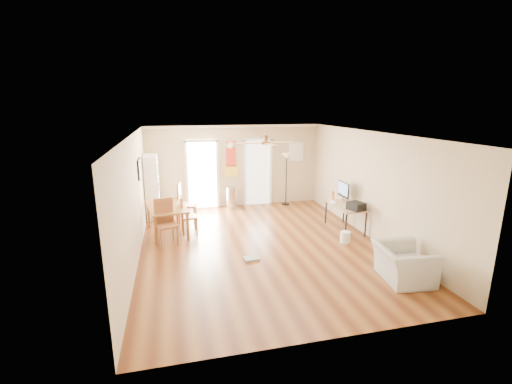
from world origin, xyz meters
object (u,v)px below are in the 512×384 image
object	(u,v)px
computer_desk	(345,217)
dining_chair_right_b	(189,215)
bookshelf	(152,187)
trash_can	(231,198)
dining_table	(167,220)
printer	(356,206)
armchair	(403,263)
dining_chair_near	(167,223)
dining_chair_right_a	(187,203)
wastebasket_a	(345,237)
torchiere_lamp	(286,179)

from	to	relation	value
computer_desk	dining_chair_right_b	bearing A→B (deg)	169.81
bookshelf	trash_can	xyz separation A→B (m)	(2.36, 0.35, -0.57)
computer_desk	dining_table	bearing A→B (deg)	170.14
dining_table	printer	world-z (taller)	printer
armchair	dining_chair_near	bearing A→B (deg)	64.48
dining_table	trash_can	distance (m)	2.70
printer	dining_chair_near	bearing A→B (deg)	158.20
dining_table	dining_chair_right_a	size ratio (longest dim) A/B	1.31
bookshelf	wastebasket_a	xyz separation A→B (m)	(4.53, -3.12, -0.78)
dining_chair_right_a	bookshelf	bearing A→B (deg)	63.42
bookshelf	torchiere_lamp	distance (m)	4.21
computer_desk	printer	size ratio (longest dim) A/B	3.24
dining_chair_right_a	printer	world-z (taller)	dining_chair_right_a
armchair	bookshelf	bearing A→B (deg)	50.26
dining_chair_right_a	torchiere_lamp	distance (m)	3.43
dining_chair_right_a	trash_can	world-z (taller)	dining_chair_right_a
dining_table	printer	distance (m)	4.77
dining_table	wastebasket_a	bearing A→B (deg)	-21.46
dining_chair_right_b	trash_can	bearing A→B (deg)	-39.69
dining_chair_near	torchiere_lamp	xyz separation A→B (m)	(3.79, 2.65, 0.31)
dining_chair_right_b	wastebasket_a	bearing A→B (deg)	-116.68
dining_chair_right_a	computer_desk	bearing A→B (deg)	-101.65
bookshelf	dining_chair_near	bearing A→B (deg)	-66.23
dining_table	computer_desk	distance (m)	4.61
bookshelf	dining_table	size ratio (longest dim) A/B	1.25
printer	wastebasket_a	distance (m)	0.88
printer	computer_desk	bearing A→B (deg)	81.60
dining_table	trash_can	size ratio (longest dim) A/B	2.13
dining_chair_right_a	dining_chair_near	bearing A→B (deg)	170.77
bookshelf	wastebasket_a	size ratio (longest dim) A/B	6.68
dining_table	dining_chair_right_a	distance (m)	0.99
bookshelf	dining_chair_right_a	distance (m)	1.23
dining_chair_right_b	dining_chair_right_a	bearing A→B (deg)	-3.25
dining_chair_right_a	dining_chair_near	xyz separation A→B (m)	(-0.55, -1.57, -0.02)
armchair	dining_chair_right_a	bearing A→B (deg)	48.11
torchiere_lamp	computer_desk	distance (m)	2.82
dining_chair_near	armchair	distance (m)	5.12
bookshelf	dining_chair_right_a	world-z (taller)	bookshelf
dining_chair_right_a	dining_chair_right_b	world-z (taller)	dining_chair_right_a
computer_desk	printer	xyz separation A→B (m)	(0.06, -0.43, 0.43)
dining_chair_right_b	torchiere_lamp	world-z (taller)	torchiere_lamp
dining_chair_right_b	torchiere_lamp	bearing A→B (deg)	-62.25
dining_chair_right_b	armchair	size ratio (longest dim) A/B	0.94
torchiere_lamp	armchair	world-z (taller)	torchiere_lamp
computer_desk	wastebasket_a	bearing A→B (deg)	-115.96
trash_can	dining_chair_right_a	bearing A→B (deg)	-143.41
dining_table	dining_chair_near	xyz separation A→B (m)	(0.00, -0.78, 0.18)
bookshelf	wastebasket_a	world-z (taller)	bookshelf
dining_chair_right_b	printer	xyz separation A→B (m)	(4.05, -1.15, 0.28)
dining_table	dining_chair_right_b	xyz separation A→B (m)	(0.55, -0.07, 0.11)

